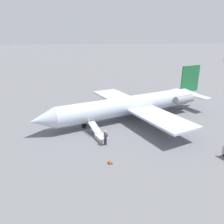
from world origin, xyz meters
The scene contains 5 objects.
ground_plane centered at (0.00, 0.00, 0.00)m, with size 600.00×600.00×0.00m, color slate.
airplane_main centered at (-0.89, -0.25, 2.12)m, with size 27.71×21.20×7.07m.
boarding_stairs centered at (5.19, 5.47, 0.38)m, with size 2.07×4.14×1.74m.
passenger centered at (4.87, 7.18, 1.00)m, with size 0.41×0.56×1.74m.
traffic_cone_near_stairs centered at (5.18, 11.02, 0.21)m, with size 0.43×0.43×0.47m.
Camera 1 is at (9.00, 28.79, 11.62)m, focal length 35.00 mm.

